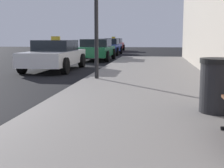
% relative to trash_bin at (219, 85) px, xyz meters
% --- Properties ---
extents(sidewalk, '(4.00, 32.00, 0.15)m').
position_rel_trash_bin_xyz_m(sidewalk, '(-1.23, -0.43, -0.53)').
color(sidewalk, gray).
rests_on(sidewalk, ground_plane).
extents(trash_bin, '(0.66, 0.66, 0.90)m').
position_rel_trash_bin_xyz_m(trash_bin, '(0.00, 0.00, 0.00)').
color(trash_bin, black).
rests_on(trash_bin, sidewalk).
extents(car_white, '(1.92, 4.39, 1.43)m').
position_rel_trash_bin_xyz_m(car_white, '(-5.29, 7.74, 0.04)').
color(car_white, white).
rests_on(car_white, ground_plane).
extents(car_green, '(2.05, 4.49, 1.27)m').
position_rel_trash_bin_xyz_m(car_green, '(-4.68, 13.91, 0.04)').
color(car_green, '#196638').
rests_on(car_green, ground_plane).
extents(car_blue, '(1.95, 4.48, 1.27)m').
position_rel_trash_bin_xyz_m(car_blue, '(-4.82, 20.18, 0.04)').
color(car_blue, '#233899').
rests_on(car_blue, ground_plane).
extents(car_red, '(2.01, 4.38, 1.43)m').
position_rel_trash_bin_xyz_m(car_red, '(-5.28, 26.72, 0.04)').
color(car_red, red).
rests_on(car_red, ground_plane).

